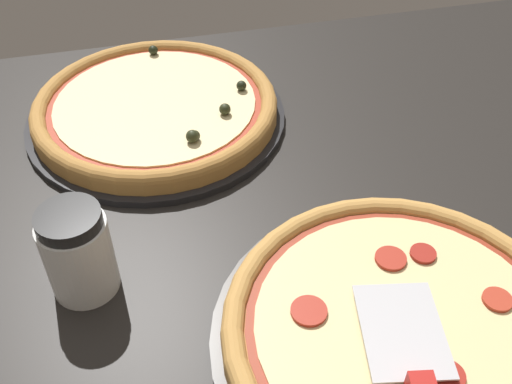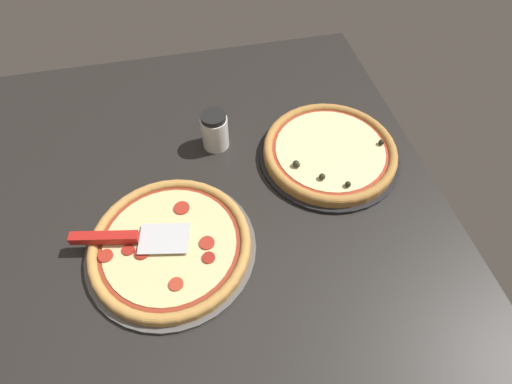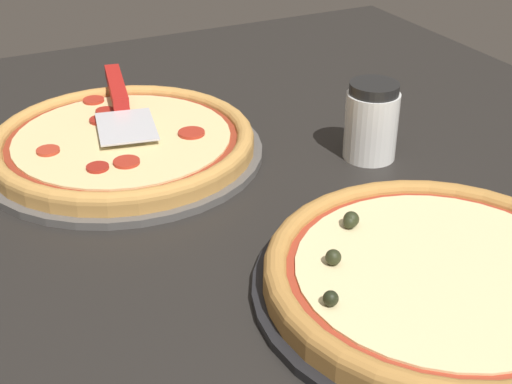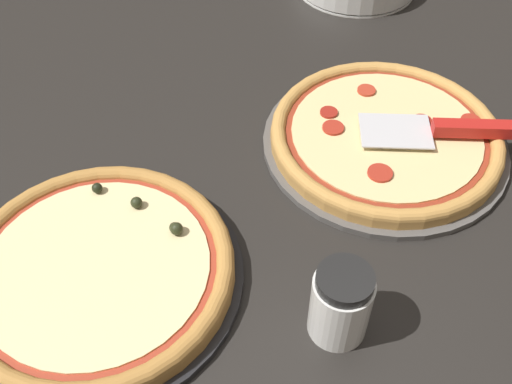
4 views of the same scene
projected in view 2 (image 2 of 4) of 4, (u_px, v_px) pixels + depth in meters
ground_plane at (211, 240)px, 91.93cm from camera, size 142.34×114.36×3.60cm
pizza_pan_front at (171, 249)px, 87.94cm from camera, size 37.40×37.40×1.00cm
pizza_front at (169, 245)px, 86.51cm from camera, size 35.16×35.16×2.66cm
pizza_pan_back at (328, 156)px, 104.39cm from camera, size 36.58×36.58×1.00cm
pizza_back at (329, 151)px, 102.82cm from camera, size 34.38×34.38×3.85cm
serving_spatula at (117, 238)px, 85.03cm from camera, size 9.58×25.58×2.00cm
parmesan_shaker at (214, 131)px, 103.37cm from camera, size 7.01×7.01×10.47cm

